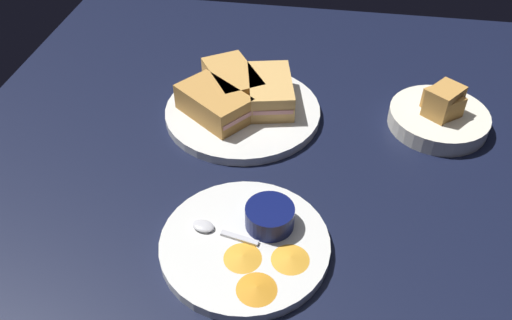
% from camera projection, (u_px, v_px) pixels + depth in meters
% --- Properties ---
extents(ground_plane, '(1.10, 1.10, 0.03)m').
position_uv_depth(ground_plane, '(272.00, 158.00, 0.89)').
color(ground_plane, black).
extents(plate_sandwich_main, '(0.28, 0.28, 0.02)m').
position_uv_depth(plate_sandwich_main, '(243.00, 112.00, 0.95)').
color(plate_sandwich_main, silver).
rests_on(plate_sandwich_main, ground_plane).
extents(sandwich_half_near, '(0.14, 0.10, 0.05)m').
position_uv_depth(sandwich_half_near, '(270.00, 91.00, 0.95)').
color(sandwich_half_near, tan).
rests_on(sandwich_half_near, plate_sandwich_main).
extents(sandwich_half_far, '(0.15, 0.13, 0.05)m').
position_uv_depth(sandwich_half_far, '(233.00, 82.00, 0.97)').
color(sandwich_half_far, tan).
rests_on(sandwich_half_far, plate_sandwich_main).
extents(sandwich_half_extra, '(0.14, 0.15, 0.05)m').
position_uv_depth(sandwich_half_extra, '(214.00, 103.00, 0.92)').
color(sandwich_half_extra, '#C68C42').
rests_on(sandwich_half_extra, plate_sandwich_main).
extents(ramekin_dark_sauce, '(0.06, 0.06, 0.04)m').
position_uv_depth(ramekin_dark_sauce, '(207.00, 103.00, 0.92)').
color(ramekin_dark_sauce, navy).
rests_on(ramekin_dark_sauce, plate_sandwich_main).
extents(spoon_by_dark_ramekin, '(0.04, 0.10, 0.01)m').
position_uv_depth(spoon_by_dark_ramekin, '(237.00, 109.00, 0.94)').
color(spoon_by_dark_ramekin, silver).
rests_on(spoon_by_dark_ramekin, plate_sandwich_main).
extents(plate_chips_companion, '(0.23, 0.23, 0.02)m').
position_uv_depth(plate_chips_companion, '(245.00, 245.00, 0.72)').
color(plate_chips_companion, silver).
rests_on(plate_chips_companion, ground_plane).
extents(ramekin_light_gravy, '(0.07, 0.07, 0.03)m').
position_uv_depth(ramekin_light_gravy, '(270.00, 216.00, 0.73)').
color(ramekin_light_gravy, '#0C144C').
rests_on(ramekin_light_gravy, plate_chips_companion).
extents(spoon_by_gravy_ramekin, '(0.04, 0.10, 0.01)m').
position_uv_depth(spoon_by_gravy_ramekin, '(212.00, 229.00, 0.73)').
color(spoon_by_gravy_ramekin, silver).
rests_on(spoon_by_gravy_ramekin, plate_chips_companion).
extents(plantain_chip_scatter, '(0.19, 0.13, 0.01)m').
position_uv_depth(plantain_chip_scatter, '(265.00, 254.00, 0.70)').
color(plantain_chip_scatter, gold).
rests_on(plantain_chip_scatter, plate_chips_companion).
extents(bread_basket_rear, '(0.17, 0.17, 0.08)m').
position_uv_depth(bread_basket_rear, '(439.00, 115.00, 0.92)').
color(bread_basket_rear, silver).
rests_on(bread_basket_rear, ground_plane).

